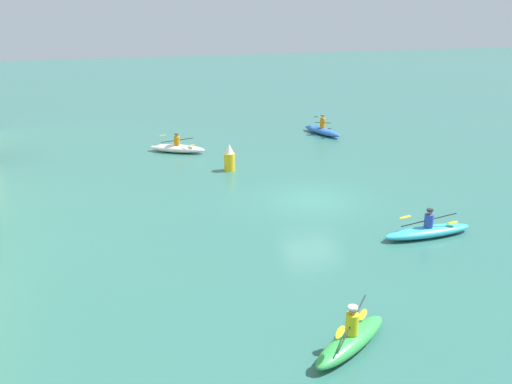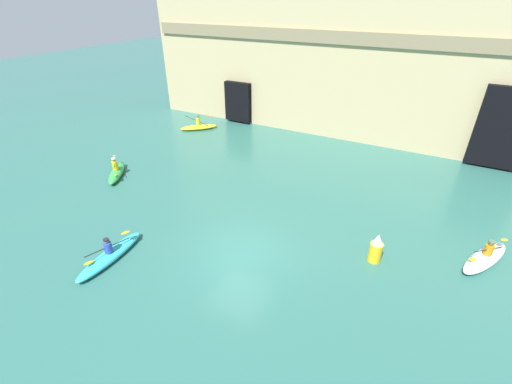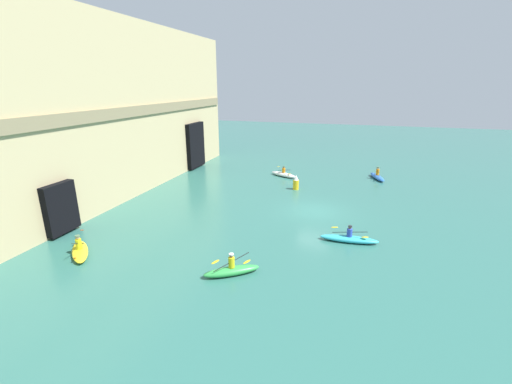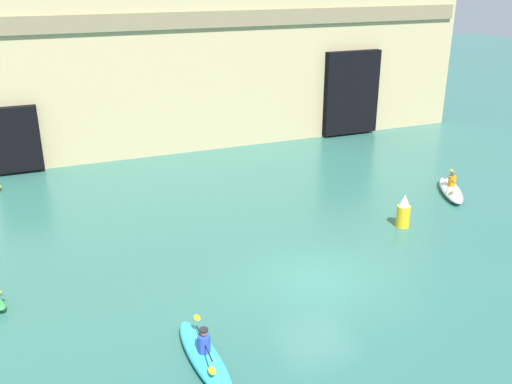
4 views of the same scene
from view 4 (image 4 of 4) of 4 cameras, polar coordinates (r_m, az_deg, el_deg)
name	(u,v)px [view 4 (image 4 of 4)]	position (r m, az deg, el deg)	size (l,w,h in m)	color
ground_plane	(317,280)	(19.32, 6.12, -8.76)	(120.00, 120.00, 0.00)	#2D665B
cliff_bluff	(179,16)	(33.66, -7.68, 17.00)	(34.29, 5.60, 14.40)	tan
kayak_white	(451,189)	(27.57, 18.91, 0.25)	(2.18, 3.21, 1.11)	white
kayak_cyan	(205,356)	(15.57, -5.17, -16.04)	(0.93, 3.57, 1.08)	#33B2C6
marker_buoy	(404,212)	(23.47, 14.54, -1.94)	(0.54, 0.54, 1.36)	yellow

